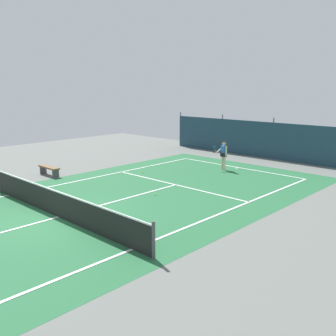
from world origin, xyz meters
The scene contains 9 objects.
ground_plane centered at (0.00, 0.00, 0.00)m, with size 36.00×36.00×0.00m, color slate.
court_surface centered at (0.00, 0.00, 0.00)m, with size 11.02×26.60×0.01m.
tennis_net centered at (0.00, 0.00, 0.51)m, with size 10.12×0.10×1.10m.
back_fence centered at (0.00, 16.27, 0.67)m, with size 16.30×0.98×2.70m.
tennis_player centered at (-0.36, 10.84, 0.96)m, with size 0.83×0.67×1.64m.
tennis_ball_near_player centered at (-3.20, 7.14, 0.03)m, with size 0.07×0.07×0.07m, color #CCDB33.
tennis_ball_midcourt centered at (0.54, 4.48, 0.03)m, with size 0.07×0.07×0.07m, color #CCDB33.
parked_car centered at (-2.01, 17.98, 0.84)m, with size 2.17×4.28×1.68m.
courtside_bench centered at (-6.31, 3.21, 0.37)m, with size 1.60×0.40×0.49m.
Camera 1 is at (12.09, -6.88, 4.74)m, focal length 40.72 mm.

